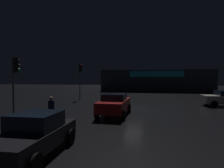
% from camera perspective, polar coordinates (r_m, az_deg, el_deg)
% --- Properties ---
extents(ground_plane, '(120.00, 120.00, 0.00)m').
position_cam_1_polar(ground_plane, '(17.43, 4.66, -7.09)').
color(ground_plane, black).
extents(store_building, '(21.98, 8.09, 4.37)m').
position_cam_1_polar(store_building, '(42.04, 12.67, 0.98)').
color(store_building, '#33383D').
rests_on(store_building, ground).
extents(traffic_signal_main, '(0.43, 0.42, 3.97)m').
position_cam_1_polar(traffic_signal_main, '(13.98, -26.64, 2.65)').
color(traffic_signal_main, '#595B60').
rests_on(traffic_signal_main, ground).
extents(traffic_signal_cross_left, '(0.43, 0.41, 4.44)m').
position_cam_1_polar(traffic_signal_cross_left, '(24.29, -9.34, 3.36)').
color(traffic_signal_cross_left, '#595B60').
rests_on(traffic_signal_cross_left, ground).
extents(car_near, '(2.09, 4.33, 1.55)m').
position_cam_1_polar(car_near, '(13.96, 0.70, -5.93)').
color(car_near, '#A51414').
rests_on(car_near, ground).
extents(car_far, '(1.92, 3.90, 1.44)m').
position_cam_1_polar(car_far, '(7.41, -22.07, -13.55)').
color(car_far, black).
rests_on(car_far, ground).
extents(pedestrian, '(0.39, 0.39, 1.63)m').
position_cam_1_polar(pedestrian, '(11.44, -17.47, -6.97)').
color(pedestrian, black).
rests_on(pedestrian, ground).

